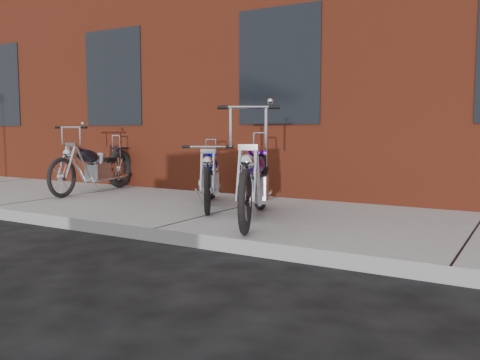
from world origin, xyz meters
The scene contains 6 objects.
ground centered at (0.00, 0.00, 0.00)m, with size 120.00×120.00×0.00m, color black.
sidewalk centered at (0.00, 1.50, 0.07)m, with size 22.00×3.00×0.15m, color gray.
building_brick centered at (0.00, 8.00, 4.00)m, with size 22.00×10.00×8.00m, color maroon.
chopper_purple centered at (0.67, 1.04, 0.58)m, with size 1.02×2.21×1.32m.
chopper_blue centered at (-0.41, 1.68, 0.53)m, with size 1.20×1.84×0.92m.
chopper_third centered at (-3.01, 2.02, 0.55)m, with size 0.60×2.20×1.12m.
Camera 1 is at (3.56, -4.19, 1.22)m, focal length 38.00 mm.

